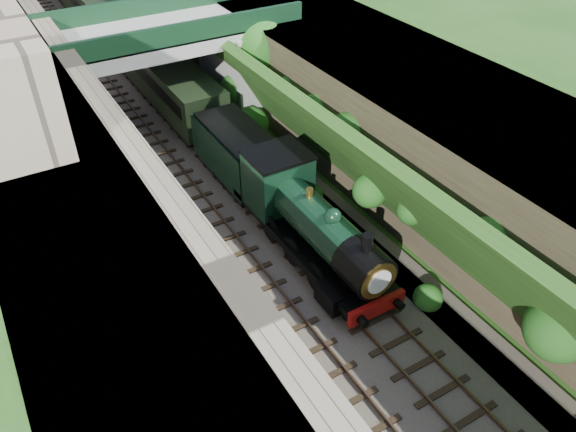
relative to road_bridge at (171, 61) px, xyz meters
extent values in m
plane|color=#1E4714|center=(-0.94, -24.00, -4.08)|extent=(160.00, 160.00, 0.00)
cube|color=#473F38|center=(-0.94, -4.00, -3.98)|extent=(10.00, 90.00, 0.20)
cube|color=#756B56|center=(-6.44, -4.00, -0.58)|extent=(1.00, 90.00, 7.00)
cube|color=#262628|center=(-9.94, -4.00, -0.58)|extent=(6.00, 90.00, 7.00)
cube|color=#262628|center=(8.56, -4.00, -0.95)|extent=(8.00, 90.00, 6.25)
cube|color=#1E4714|center=(4.06, -4.00, -1.38)|extent=(4.02, 90.00, 6.36)
sphere|color=#194C14|center=(3.89, -25.81, -1.45)|extent=(2.34, 2.34, 2.34)
sphere|color=#194C14|center=(4.51, -21.84, -0.44)|extent=(1.74, 1.74, 1.74)
sphere|color=#194C14|center=(3.96, -18.08, -1.33)|extent=(1.35, 1.35, 1.35)
sphere|color=#194C14|center=(3.70, -15.48, -1.75)|extent=(1.70, 1.70, 1.70)
sphere|color=#194C14|center=(4.54, -12.43, -0.39)|extent=(2.22, 2.22, 2.22)
sphere|color=#194C14|center=(4.50, -9.40, -0.46)|extent=(1.88, 1.88, 1.88)
sphere|color=#194C14|center=(4.63, -6.34, -0.24)|extent=(1.21, 1.21, 1.21)
sphere|color=#194C14|center=(2.98, -4.77, -2.93)|extent=(2.11, 2.11, 2.11)
sphere|color=#194C14|center=(3.53, -1.87, -2.02)|extent=(2.34, 2.34, 2.34)
sphere|color=#194C14|center=(4.93, 1.72, 0.25)|extent=(1.75, 1.75, 1.75)
sphere|color=#194C14|center=(4.04, 5.92, -1.20)|extent=(1.78, 1.78, 1.78)
sphere|color=#194C14|center=(5.19, 7.34, 0.67)|extent=(2.13, 2.13, 2.13)
sphere|color=#194C14|center=(3.73, 11.78, -1.70)|extent=(1.67, 1.67, 1.67)
sphere|color=#194C14|center=(2.62, 17.19, -3.50)|extent=(1.68, 1.68, 1.68)
cube|color=black|center=(-2.94, -4.00, -3.84)|extent=(2.50, 90.00, 0.07)
cube|color=brown|center=(-3.66, -4.00, -3.75)|extent=(0.08, 90.00, 0.14)
cube|color=brown|center=(-2.23, -4.00, -3.75)|extent=(0.08, 90.00, 0.14)
cube|color=black|center=(0.26, -4.00, -3.84)|extent=(2.50, 90.00, 0.07)
cube|color=brown|center=(-0.46, -4.00, -3.75)|extent=(0.08, 90.00, 0.14)
cube|color=brown|center=(0.97, -4.00, -3.75)|extent=(0.08, 90.00, 0.14)
cube|color=gray|center=(-0.44, 0.00, 1.62)|extent=(16.00, 6.00, 0.90)
cube|color=#153B21|center=(-0.44, -2.85, 2.57)|extent=(16.00, 0.30, 1.20)
cube|color=#153B21|center=(-0.44, 2.85, 2.57)|extent=(16.00, 0.30, 1.20)
cube|color=gray|center=(-6.44, 0.00, -1.23)|extent=(1.40, 6.40, 5.70)
cube|color=gray|center=(4.26, 0.00, -1.23)|extent=(2.40, 6.40, 5.70)
cylinder|color=black|center=(4.86, -2.61, -1.88)|extent=(0.30, 0.30, 4.40)
sphere|color=#194C14|center=(4.86, -2.61, 0.72)|extent=(3.60, 3.60, 3.60)
sphere|color=#194C14|center=(5.36, -1.81, 0.12)|extent=(2.40, 2.40, 2.40)
cube|color=black|center=(0.26, -16.55, -3.58)|extent=(2.40, 8.40, 0.60)
cube|color=black|center=(0.26, -15.55, -3.03)|extent=(2.70, 10.00, 0.35)
cube|color=maroon|center=(0.26, -20.65, -3.13)|extent=(2.70, 0.25, 0.70)
cylinder|color=black|center=(0.26, -16.35, -1.73)|extent=(1.90, 5.60, 1.90)
cylinder|color=black|center=(0.26, -19.65, -1.73)|extent=(1.96, 1.80, 1.96)
cylinder|color=white|center=(0.26, -20.63, -1.73)|extent=(1.10, 0.05, 1.10)
cylinder|color=black|center=(0.26, -19.65, -0.53)|extent=(0.44, 0.44, 0.90)
sphere|color=black|center=(0.26, -17.35, -0.73)|extent=(0.76, 0.76, 0.76)
cylinder|color=#A57F33|center=(0.26, -15.55, -0.63)|extent=(0.32, 0.32, 0.50)
cube|color=black|center=(0.26, -12.75, -1.58)|extent=(2.75, 2.40, 2.80)
cube|color=black|center=(0.26, -12.75, -0.13)|extent=(2.85, 2.50, 0.15)
cube|color=black|center=(-0.99, -19.15, -3.23)|extent=(0.60, 1.40, 0.90)
cube|color=black|center=(1.51, -19.15, -3.23)|extent=(0.60, 1.40, 0.90)
cube|color=black|center=(0.26, -8.35, -3.63)|extent=(2.30, 6.00, 0.50)
cube|color=black|center=(0.26, -8.35, -3.38)|extent=(2.60, 6.00, 0.50)
cube|color=black|center=(0.26, -8.35, -2.18)|extent=(2.70, 6.00, 2.40)
cube|color=black|center=(0.26, -8.35, -0.93)|extent=(2.50, 5.60, 0.20)
cube|color=black|center=(0.26, 4.25, -3.68)|extent=(2.30, 17.00, 0.40)
cube|color=black|center=(0.26, 4.25, -3.43)|extent=(2.50, 17.00, 0.50)
cube|color=black|center=(0.26, 4.25, -1.93)|extent=(2.80, 18.00, 2.70)
cube|color=slate|center=(0.26, 4.25, -0.43)|extent=(2.90, 18.00, 0.50)
cube|color=black|center=(0.26, 23.05, -3.68)|extent=(2.30, 17.00, 0.40)
cube|color=black|center=(0.26, 23.05, -3.43)|extent=(2.50, 17.00, 0.50)
camera|label=1|loc=(-10.69, -32.23, 13.37)|focal=35.00mm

